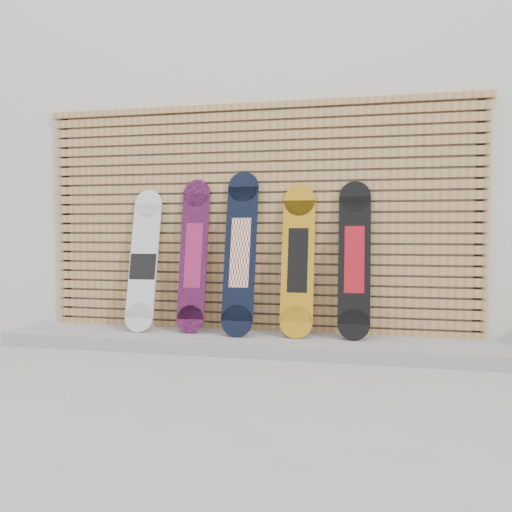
# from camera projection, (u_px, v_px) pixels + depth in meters

# --- Properties ---
(ground) EXTENTS (80.00, 80.00, 0.00)m
(ground) POSITION_uv_depth(u_px,v_px,m) (249.00, 370.00, 3.87)
(ground) COLOR #969698
(ground) RESTS_ON ground
(building) EXTENTS (12.00, 5.00, 3.60)m
(building) POSITION_uv_depth(u_px,v_px,m) (335.00, 180.00, 7.10)
(building) COLOR beige
(building) RESTS_ON ground
(concrete_step) EXTENTS (4.60, 0.70, 0.12)m
(concrete_step) POSITION_uv_depth(u_px,v_px,m) (249.00, 342.00, 4.57)
(concrete_step) COLOR gray
(concrete_step) RESTS_ON ground
(slat_wall) EXTENTS (4.26, 0.08, 2.29)m
(slat_wall) POSITION_uv_depth(u_px,v_px,m) (255.00, 218.00, 4.79)
(slat_wall) COLOR #A97A46
(slat_wall) RESTS_ON ground
(snowboard_0) EXTENTS (0.28, 0.33, 1.37)m
(snowboard_0) POSITION_uv_depth(u_px,v_px,m) (144.00, 261.00, 4.83)
(snowboard_0) COLOR silver
(snowboard_0) RESTS_ON concrete_step
(snowboard_1) EXTENTS (0.27, 0.29, 1.46)m
(snowboard_1) POSITION_uv_depth(u_px,v_px,m) (194.00, 255.00, 4.75)
(snowboard_1) COLOR black
(snowboard_1) RESTS_ON concrete_step
(snowboard_2) EXTENTS (0.30, 0.36, 1.53)m
(snowboard_2) POSITION_uv_depth(u_px,v_px,m) (240.00, 253.00, 4.62)
(snowboard_2) COLOR black
(snowboard_2) RESTS_ON concrete_step
(snowboard_3) EXTENTS (0.30, 0.31, 1.39)m
(snowboard_3) POSITION_uv_depth(u_px,v_px,m) (298.00, 260.00, 4.55)
(snowboard_3) COLOR #B57C13
(snowboard_3) RESTS_ON concrete_step
(snowboard_4) EXTENTS (0.28, 0.29, 1.42)m
(snowboard_4) POSITION_uv_depth(u_px,v_px,m) (354.00, 259.00, 4.45)
(snowboard_4) COLOR black
(snowboard_4) RESTS_ON concrete_step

